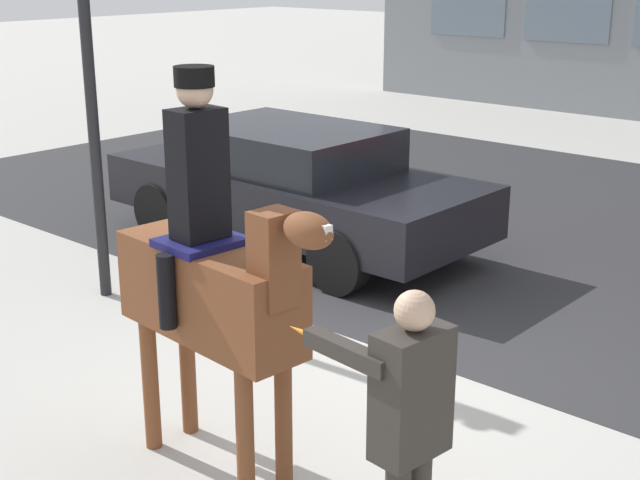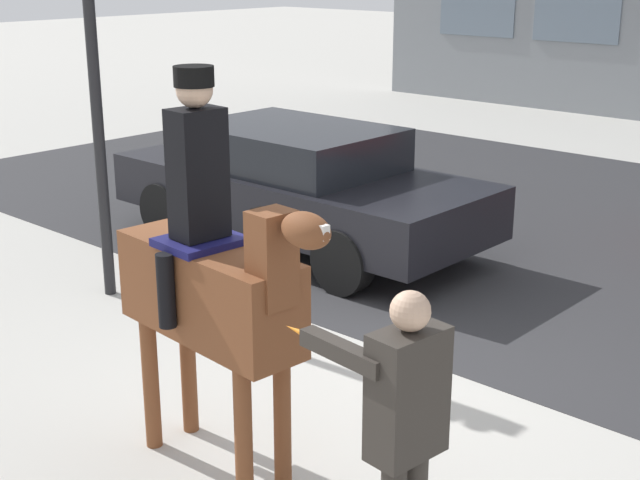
{
  "view_description": "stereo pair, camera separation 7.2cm",
  "coord_description": "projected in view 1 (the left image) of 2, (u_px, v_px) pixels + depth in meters",
  "views": [
    {
      "loc": [
        3.96,
        -5.12,
        3.21
      ],
      "look_at": [
        0.35,
        -1.01,
        1.48
      ],
      "focal_mm": 50.0,
      "sensor_mm": 36.0,
      "label": 1
    },
    {
      "loc": [
        4.01,
        -5.07,
        3.21
      ],
      "look_at": [
        0.35,
        -1.01,
        1.48
      ],
      "focal_mm": 50.0,
      "sensor_mm": 36.0,
      "label": 2
    }
  ],
  "objects": [
    {
      "name": "pedestrian_bystander",
      "position": [
        407.0,
        424.0,
        4.41
      ],
      "size": [
        0.86,
        0.43,
        1.72
      ],
      "rotation": [
        0.0,
        0.0,
        3.03
      ],
      "color": "#332D28",
      "rests_on": "ground_plane"
    },
    {
      "name": "road_surface",
      "position": [
        619.0,
        242.0,
        10.52
      ],
      "size": [
        19.45,
        8.5,
        0.01
      ],
      "color": "#2D2D30",
      "rests_on": "ground_plane"
    },
    {
      "name": "traffic_light",
      "position": [
        84.0,
        28.0,
        8.1
      ],
      "size": [
        0.24,
        0.29,
        3.86
      ],
      "color": "black",
      "rests_on": "ground_plane"
    },
    {
      "name": "ground_plane",
      "position": [
        371.0,
        378.0,
        7.13
      ],
      "size": [
        80.0,
        80.0,
        0.0
      ],
      "primitive_type": "plane",
      "color": "#B2AFA8"
    },
    {
      "name": "street_car_near_lane",
      "position": [
        292.0,
        183.0,
        10.22
      ],
      "size": [
        4.52,
        1.95,
        1.39
      ],
      "color": "black",
      "rests_on": "ground_plane"
    },
    {
      "name": "mounted_horse_lead",
      "position": [
        213.0,
        280.0,
        5.47
      ],
      "size": [
        1.84,
        0.65,
        2.61
      ],
      "rotation": [
        0.0,
        0.0,
        -0.08
      ],
      "color": "brown",
      "rests_on": "ground_plane"
    }
  ]
}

